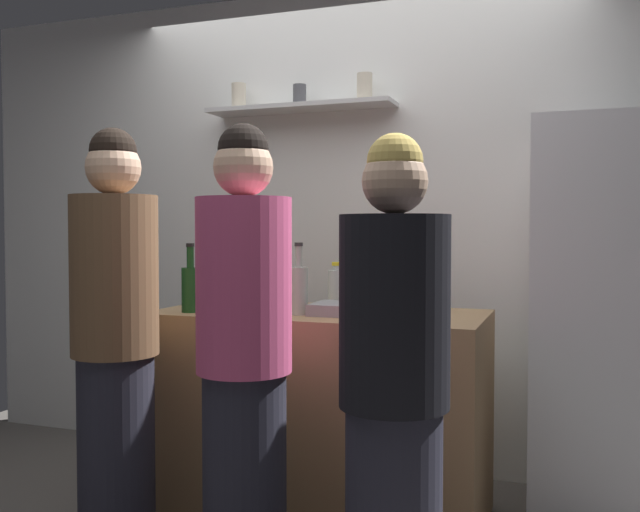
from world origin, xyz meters
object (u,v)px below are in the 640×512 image
at_px(water_bottle_plastic, 338,287).
at_px(person_brown_jacket, 115,344).
at_px(baking_pan, 352,309).
at_px(wine_bottle_pale_glass, 299,288).
at_px(person_pink_top, 244,361).
at_px(utensil_holder, 208,295).
at_px(refrigerator, 600,322).
at_px(person_blonde, 394,397).
at_px(wine_bottle_green_glass, 191,287).

bearing_deg(water_bottle_plastic, person_brown_jacket, -129.29).
bearing_deg(water_bottle_plastic, baking_pan, -58.98).
height_order(baking_pan, wine_bottle_pale_glass, wine_bottle_pale_glass).
height_order(water_bottle_plastic, person_pink_top, person_pink_top).
bearing_deg(utensil_holder, person_brown_jacket, -95.85).
relative_size(baking_pan, person_brown_jacket, 0.20).
height_order(wine_bottle_pale_glass, water_bottle_plastic, wine_bottle_pale_glass).
xyz_separation_m(refrigerator, utensil_holder, (-1.75, -0.36, 0.09)).
bearing_deg(refrigerator, person_pink_top, -138.91).
relative_size(baking_pan, person_blonde, 0.22).
bearing_deg(person_pink_top, wine_bottle_green_glass, -58.55).
height_order(water_bottle_plastic, person_blonde, person_blonde).
height_order(person_pink_top, person_brown_jacket, person_brown_jacket).
relative_size(utensil_holder, person_pink_top, 0.13).
relative_size(refrigerator, wine_bottle_pale_glass, 5.63).
distance_m(wine_bottle_pale_glass, person_brown_jacket, 0.79).
distance_m(utensil_holder, person_blonde, 1.42).
xyz_separation_m(water_bottle_plastic, person_blonde, (0.52, -1.03, -0.24)).
bearing_deg(wine_bottle_green_glass, wine_bottle_pale_glass, 9.56).
relative_size(wine_bottle_pale_glass, person_brown_jacket, 0.19).
distance_m(wine_bottle_pale_glass, water_bottle_plastic, 0.31).
distance_m(person_pink_top, person_blonde, 0.60).
bearing_deg(baking_pan, utensil_holder, 175.24).
xyz_separation_m(wine_bottle_green_glass, person_pink_top, (0.51, -0.49, -0.21)).
relative_size(refrigerator, wine_bottle_green_glass, 5.72).
bearing_deg(wine_bottle_green_glass, refrigerator, 18.18).
height_order(utensil_holder, wine_bottle_green_glass, wine_bottle_green_glass).
xyz_separation_m(utensil_holder, person_pink_top, (0.53, -0.70, -0.15)).
bearing_deg(person_brown_jacket, wine_bottle_green_glass, 95.10).
distance_m(refrigerator, person_pink_top, 1.61).
height_order(baking_pan, utensil_holder, utensil_holder).
distance_m(refrigerator, person_brown_jacket, 2.06).
height_order(person_pink_top, person_blonde, person_pink_top).
relative_size(baking_pan, water_bottle_plastic, 1.58).
bearing_deg(baking_pan, person_blonde, -64.30).
relative_size(refrigerator, baking_pan, 5.18).
xyz_separation_m(baking_pan, person_brown_jacket, (-0.80, -0.57, -0.11)).
distance_m(baking_pan, wine_bottle_pale_glass, 0.25).
height_order(wine_bottle_pale_glass, person_brown_jacket, person_brown_jacket).
bearing_deg(wine_bottle_pale_glass, baking_pan, 15.79).
height_order(person_brown_jacket, person_blonde, person_brown_jacket).
height_order(refrigerator, person_brown_jacket, refrigerator).
xyz_separation_m(utensil_holder, wine_bottle_green_glass, (0.03, -0.21, 0.06)).
bearing_deg(person_pink_top, water_bottle_plastic, -108.17).
distance_m(person_pink_top, person_brown_jacket, 0.60).
height_order(refrigerator, utensil_holder, refrigerator).
height_order(wine_bottle_green_glass, person_blonde, person_blonde).
bearing_deg(water_bottle_plastic, utensil_holder, -163.36).
distance_m(refrigerator, baking_pan, 1.09).
distance_m(wine_bottle_green_glass, water_bottle_plastic, 0.68).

